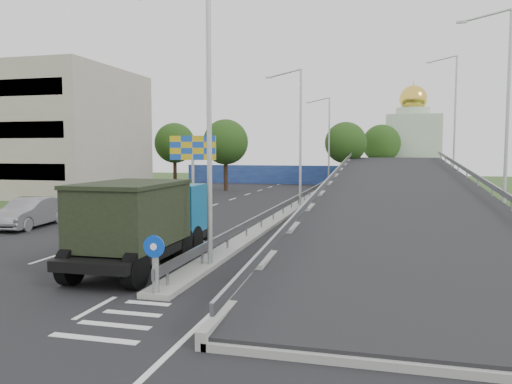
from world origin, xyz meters
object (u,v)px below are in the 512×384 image
(lamp_post_mid, at_px, (298,130))
(parked_car_c, at_px, (88,203))
(church, at_px, (412,143))
(billboard, at_px, (193,152))
(parked_car_b, at_px, (30,213))
(lamp_post_far, at_px, (327,137))
(dump_truck, at_px, (143,220))
(lamp_post_near, at_px, (204,106))
(sign_bollard, at_px, (155,264))

(lamp_post_mid, distance_m, parked_car_c, 15.76)
(church, bearing_deg, billboard, -120.70)
(parked_car_b, bearing_deg, parked_car_c, 87.87)
(lamp_post_far, bearing_deg, parked_car_b, -111.10)
(billboard, distance_m, parked_car_b, 15.98)
(billboard, height_order, dump_truck, billboard)
(parked_car_c, bearing_deg, dump_truck, -51.81)
(church, distance_m, parked_car_c, 47.25)
(church, bearing_deg, dump_truck, -102.68)
(lamp_post_near, relative_size, lamp_post_mid, 1.00)
(dump_truck, distance_m, parked_car_b, 12.68)
(church, bearing_deg, sign_bollard, -99.81)
(lamp_post_far, distance_m, billboard, 20.24)
(lamp_post_far, bearing_deg, dump_truck, -93.29)
(parked_car_c, bearing_deg, lamp_post_mid, 26.71)
(lamp_post_near, bearing_deg, dump_truck, -173.96)
(parked_car_c, bearing_deg, church, 59.47)
(lamp_post_far, bearing_deg, lamp_post_near, -90.00)
(sign_bollard, distance_m, lamp_post_near, 6.12)
(lamp_post_near, xyz_separation_m, dump_truck, (-2.31, -0.24, -4.05))
(sign_bollard, bearing_deg, lamp_post_mid, 89.74)
(lamp_post_far, height_order, parked_car_b, lamp_post_far)
(sign_bollard, distance_m, lamp_post_mid, 24.30)
(billboard, relative_size, dump_truck, 0.76)
(lamp_post_near, bearing_deg, lamp_post_mid, 90.00)
(church, relative_size, dump_truck, 1.91)
(lamp_post_near, height_order, lamp_post_far, same)
(lamp_post_near, bearing_deg, billboard, 112.49)
(billboard, xyz_separation_m, dump_truck, (6.80, -22.24, -2.43))
(lamp_post_near, relative_size, dump_truck, 1.39)
(church, distance_m, parked_car_b, 52.55)
(parked_car_b, bearing_deg, sign_bollard, -45.63)
(lamp_post_mid, bearing_deg, parked_car_b, -134.17)
(dump_truck, xyz_separation_m, parked_car_c, (-10.88, 13.28, -1.04))
(lamp_post_mid, relative_size, church, 0.73)
(lamp_post_far, xyz_separation_m, dump_truck, (-2.31, -40.24, -4.05))
(dump_truck, bearing_deg, sign_bollard, -59.11)
(lamp_post_far, relative_size, church, 0.73)
(lamp_post_mid, distance_m, lamp_post_far, 20.00)
(lamp_post_mid, bearing_deg, billboard, 167.62)
(church, distance_m, billboard, 37.23)
(lamp_post_far, distance_m, dump_truck, 40.51)
(sign_bollard, height_order, church, church)
(billboard, height_order, parked_car_b, billboard)
(sign_bollard, bearing_deg, billboard, 109.21)
(lamp_post_mid, xyz_separation_m, parked_car_b, (-12.81, -13.18, -4.97))
(lamp_post_near, distance_m, church, 54.90)
(sign_bollard, height_order, parked_car_c, sign_bollard)
(lamp_post_mid, distance_m, church, 35.41)
(lamp_post_mid, xyz_separation_m, lamp_post_far, (0.00, 20.00, 0.00))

